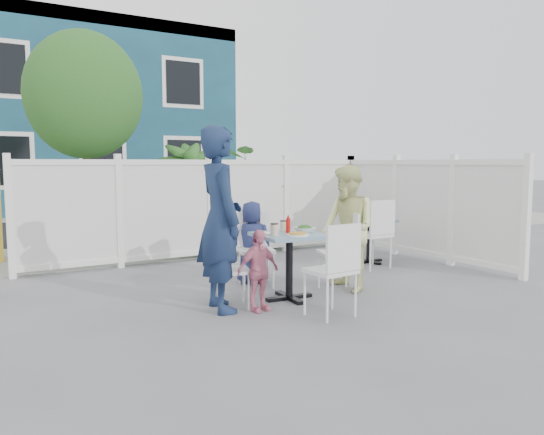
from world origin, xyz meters
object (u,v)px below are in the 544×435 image
chair_right (344,246)px  chair_near (336,263)px  main_table (289,248)px  chair_left (225,263)px  man (220,219)px  toddler (258,270)px  spare_table (369,229)px  chair_back (255,242)px  woman (348,228)px  boy (252,242)px

chair_right → chair_near: size_ratio=1.00×
main_table → chair_near: 0.85m
chair_left → chair_right: chair_right is taller
main_table → chair_right: size_ratio=0.81×
man → toddler: (0.32, -0.24, -0.54)m
spare_table → man: (-3.12, -1.22, 0.44)m
chair_back → chair_near: bearing=108.9°
main_table → spare_table: main_table is taller
spare_table → toddler: bearing=-152.5°
chair_left → woman: size_ratio=0.55×
spare_table → chair_near: size_ratio=0.71×
toddler → woman: bearing=2.9°
spare_table → man: 3.38m
chair_near → chair_left: bearing=127.4°
woman → boy: size_ratio=1.43×
man → boy: size_ratio=1.81×
chair_back → man: (-0.87, -0.81, 0.42)m
chair_left → toddler: bearing=59.2°
main_table → chair_back: chair_back is taller
main_table → boy: 0.94m
main_table → chair_back: (0.02, 0.83, -0.04)m
boy → chair_left: bearing=70.2°
chair_near → man: size_ratio=0.49×
chair_near → spare_table: bearing=38.7°
man → woman: size_ratio=1.27×
spare_table → chair_right: size_ratio=0.71×
spare_table → chair_back: chair_back is taller
chair_right → woman: bearing=-65.6°
spare_table → woman: 1.90m
woman → toddler: size_ratio=1.77×
chair_right → boy: bearing=60.6°
man → boy: 1.34m
chair_back → boy: 0.11m
chair_left → chair_back: size_ratio=0.89×
chair_left → boy: (0.81, 0.88, 0.05)m
spare_table → chair_right: chair_right is taller
chair_right → woman: (0.06, 0.00, 0.21)m
chair_left → spare_table: bearing=128.9°
woman → boy: bearing=-132.8°
chair_right → chair_near: 1.15m
boy → spare_table: bearing=-149.4°
chair_left → chair_near: size_ratio=0.87×
chair_right → man: (-1.64, 0.02, 0.41)m
chair_back → toddler: 1.19m
spare_table → chair_left: size_ratio=0.81×
chair_near → woman: woman is taller
chair_left → main_table: bearing=103.8°
spare_table → chair_near: 3.07m
chair_right → chair_near: chair_near is taller
main_table → chair_back: size_ratio=0.83×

